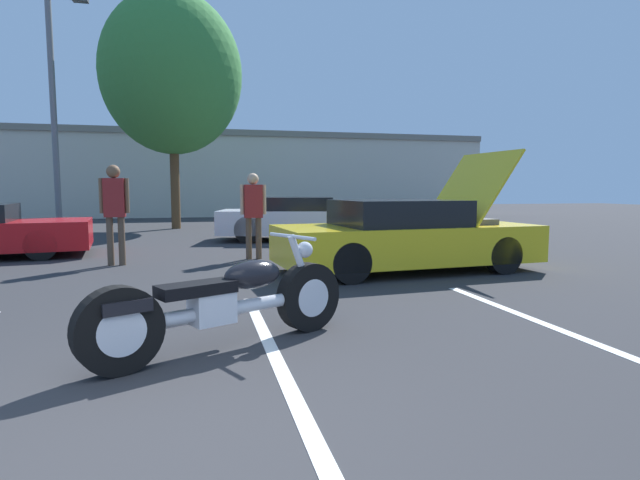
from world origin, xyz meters
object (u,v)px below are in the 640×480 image
at_px(light_pole, 56,103).
at_px(motorcycle, 226,303).
at_px(spectator_near_motorcycle, 115,205).
at_px(parked_car_right_row, 301,219).
at_px(spectator_by_show_car, 253,208).
at_px(show_car_hood_open, 407,236).
at_px(tree_background, 172,74).

relative_size(light_pole, motorcycle, 3.10).
distance_m(light_pole, motorcycle, 13.76).
relative_size(light_pole, spectator_near_motorcycle, 3.92).
distance_m(light_pole, parked_car_right_row, 8.38).
xyz_separation_m(light_pole, spectator_by_show_car, (5.19, -6.87, -2.98)).
relative_size(motorcycle, show_car_hood_open, 0.51).
bearing_deg(show_car_hood_open, tree_background, 106.92).
relative_size(motorcycle, spectator_near_motorcycle, 1.26).
height_order(tree_background, spectator_by_show_car, tree_background).
bearing_deg(spectator_by_show_car, tree_background, 102.22).
xyz_separation_m(tree_background, spectator_near_motorcycle, (-0.71, -8.80, -4.30)).
height_order(parked_car_right_row, spectator_by_show_car, spectator_by_show_car).
distance_m(motorcycle, parked_car_right_row, 9.53).
relative_size(tree_background, show_car_hood_open, 1.80).
bearing_deg(tree_background, spectator_near_motorcycle, -94.64).
distance_m(tree_background, spectator_by_show_car, 9.79).
bearing_deg(show_car_hood_open, spectator_by_show_car, 134.25).
bearing_deg(motorcycle, spectator_near_motorcycle, 81.14).
xyz_separation_m(show_car_hood_open, spectator_near_motorcycle, (-4.99, 1.84, 0.52)).
distance_m(tree_background, parked_car_right_row, 7.84).
distance_m(light_pole, tree_background, 4.00).
distance_m(parked_car_right_row, spectator_by_show_car, 3.90).
relative_size(show_car_hood_open, spectator_near_motorcycle, 2.47).
relative_size(light_pole, spectator_by_show_car, 4.20).
bearing_deg(light_pole, show_car_hood_open, -49.66).
relative_size(show_car_hood_open, spectator_by_show_car, 2.65).
height_order(parked_car_right_row, spectator_near_motorcycle, spectator_near_motorcycle).
distance_m(light_pole, spectator_near_motorcycle, 8.12).
relative_size(light_pole, tree_background, 0.88).
xyz_separation_m(light_pole, motorcycle, (4.33, -12.55, -3.60)).
height_order(show_car_hood_open, spectator_by_show_car, show_car_hood_open).
bearing_deg(tree_background, show_car_hood_open, -68.13).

